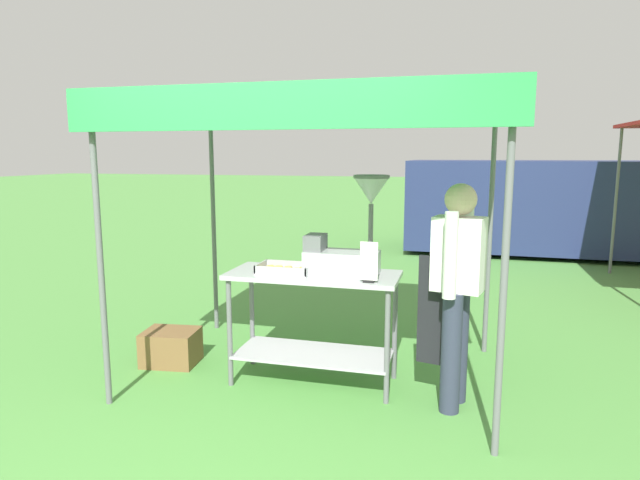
{
  "coord_description": "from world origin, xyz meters",
  "views": [
    {
      "loc": [
        1.29,
        -2.95,
        1.81
      ],
      "look_at": [
        0.2,
        1.21,
        1.12
      ],
      "focal_mm": 30.32,
      "sensor_mm": 36.0,
      "label": 1
    }
  ],
  "objects_px": {
    "menu_sign": "(369,265)",
    "supply_crate": "(171,347)",
    "donut_cart": "(314,304)",
    "donut_fryer": "(349,239)",
    "van_navy": "(568,206)",
    "vendor": "(456,284)",
    "stall_canopy": "(317,109)",
    "donut_tray": "(285,270)"
  },
  "relations": [
    {
      "from": "donut_cart",
      "to": "donut_tray",
      "type": "xyz_separation_m",
      "value": [
        -0.22,
        -0.05,
        0.28
      ]
    },
    {
      "from": "supply_crate",
      "to": "donut_cart",
      "type": "bearing_deg",
      "value": -2.28
    },
    {
      "from": "donut_cart",
      "to": "menu_sign",
      "type": "height_order",
      "value": "menu_sign"
    },
    {
      "from": "vendor",
      "to": "supply_crate",
      "type": "xyz_separation_m",
      "value": [
        -2.38,
        0.2,
        -0.76
      ]
    },
    {
      "from": "donut_fryer",
      "to": "menu_sign",
      "type": "distance_m",
      "value": 0.32
    },
    {
      "from": "supply_crate",
      "to": "van_navy",
      "type": "distance_m",
      "value": 7.82
    },
    {
      "from": "donut_cart",
      "to": "stall_canopy",
      "type": "bearing_deg",
      "value": 90.0
    },
    {
      "from": "menu_sign",
      "to": "vendor",
      "type": "xyz_separation_m",
      "value": [
        0.61,
        0.05,
        -0.12
      ]
    },
    {
      "from": "supply_crate",
      "to": "van_navy",
      "type": "height_order",
      "value": "van_navy"
    },
    {
      "from": "donut_tray",
      "to": "van_navy",
      "type": "relative_size",
      "value": 0.07
    },
    {
      "from": "stall_canopy",
      "to": "menu_sign",
      "type": "bearing_deg",
      "value": -32.68
    },
    {
      "from": "vendor",
      "to": "supply_crate",
      "type": "distance_m",
      "value": 2.51
    },
    {
      "from": "donut_cart",
      "to": "supply_crate",
      "type": "height_order",
      "value": "donut_cart"
    },
    {
      "from": "donut_cart",
      "to": "vendor",
      "type": "height_order",
      "value": "vendor"
    },
    {
      "from": "donut_cart",
      "to": "vendor",
      "type": "distance_m",
      "value": 1.12
    },
    {
      "from": "menu_sign",
      "to": "vendor",
      "type": "relative_size",
      "value": 0.18
    },
    {
      "from": "menu_sign",
      "to": "donut_cart",
      "type": "bearing_deg",
      "value": 156.71
    },
    {
      "from": "donut_fryer",
      "to": "supply_crate",
      "type": "height_order",
      "value": "donut_fryer"
    },
    {
      "from": "stall_canopy",
      "to": "donut_cart",
      "type": "xyz_separation_m",
      "value": [
        0.0,
        -0.1,
        -1.5
      ]
    },
    {
      "from": "van_navy",
      "to": "donut_tray",
      "type": "bearing_deg",
      "value": -115.6
    },
    {
      "from": "menu_sign",
      "to": "supply_crate",
      "type": "relative_size",
      "value": 0.6
    },
    {
      "from": "stall_canopy",
      "to": "van_navy",
      "type": "bearing_deg",
      "value": 65.45
    },
    {
      "from": "donut_tray",
      "to": "supply_crate",
      "type": "bearing_deg",
      "value": 174.39
    },
    {
      "from": "donut_fryer",
      "to": "supply_crate",
      "type": "bearing_deg",
      "value": 178.5
    },
    {
      "from": "stall_canopy",
      "to": "van_navy",
      "type": "relative_size",
      "value": 0.51
    },
    {
      "from": "menu_sign",
      "to": "supply_crate",
      "type": "bearing_deg",
      "value": 171.84
    },
    {
      "from": "donut_cart",
      "to": "supply_crate",
      "type": "bearing_deg",
      "value": 177.72
    },
    {
      "from": "vendor",
      "to": "van_navy",
      "type": "height_order",
      "value": "van_navy"
    },
    {
      "from": "donut_cart",
      "to": "menu_sign",
      "type": "xyz_separation_m",
      "value": [
        0.47,
        -0.2,
        0.38
      ]
    },
    {
      "from": "stall_canopy",
      "to": "menu_sign",
      "type": "distance_m",
      "value": 1.25
    },
    {
      "from": "donut_cart",
      "to": "van_navy",
      "type": "bearing_deg",
      "value": 65.77
    },
    {
      "from": "supply_crate",
      "to": "van_navy",
      "type": "xyz_separation_m",
      "value": [
        4.26,
        6.52,
        0.73
      ]
    },
    {
      "from": "donut_fryer",
      "to": "supply_crate",
      "type": "distance_m",
      "value": 1.88
    },
    {
      "from": "donut_tray",
      "to": "vendor",
      "type": "xyz_separation_m",
      "value": [
        1.3,
        -0.09,
        -0.01
      ]
    },
    {
      "from": "van_navy",
      "to": "vendor",
      "type": "bearing_deg",
      "value": -105.59
    },
    {
      "from": "donut_cart",
      "to": "donut_tray",
      "type": "bearing_deg",
      "value": -165.92
    },
    {
      "from": "donut_cart",
      "to": "van_navy",
      "type": "xyz_separation_m",
      "value": [
        2.96,
        6.57,
        0.24
      ]
    },
    {
      "from": "donut_cart",
      "to": "menu_sign",
      "type": "distance_m",
      "value": 0.64
    },
    {
      "from": "stall_canopy",
      "to": "van_navy",
      "type": "height_order",
      "value": "stall_canopy"
    },
    {
      "from": "donut_fryer",
      "to": "vendor",
      "type": "height_order",
      "value": "donut_fryer"
    },
    {
      "from": "donut_tray",
      "to": "van_navy",
      "type": "height_order",
      "value": "van_navy"
    },
    {
      "from": "donut_fryer",
      "to": "menu_sign",
      "type": "relative_size",
      "value": 2.58
    }
  ]
}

